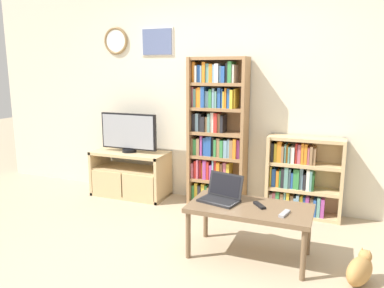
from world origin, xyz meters
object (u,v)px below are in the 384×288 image
Objects in this scene: coffee_table at (250,212)px; remote_near_laptop at (285,213)px; laptop at (222,194)px; tv_stand at (130,174)px; television at (129,133)px; cat at (360,270)px; bookshelf_tall at (216,134)px; bookshelf_short at (300,178)px; remote_far_from_laptop at (259,205)px.

coffee_table is 6.30× the size of remote_near_laptop.
coffee_table is 0.29m from laptop.
laptop is (-0.27, 0.05, 0.11)m from coffee_table.
television is at bearing 123.66° from tv_stand.
bookshelf_tall is at bearing 166.30° from cat.
bookshelf_short reaches higher than remote_near_laptop.
remote_near_laptop is at bearing -27.57° from television.
laptop is at bearing 169.74° from coffee_table.
bookshelf_tall reaches higher than television.
tv_stand is 2.13m from remote_far_from_laptop.
tv_stand is 1.77× the size of cat.
tv_stand is 5.87× the size of remote_near_laptop.
laptop is at bearing -163.16° from cat.
cat is at bearing 5.63° from laptop.
laptop is 0.59m from remote_near_laptop.
bookshelf_tall reaches higher than remote_near_laptop.
television is 2.40m from remote_near_laptop.
remote_near_laptop is (2.10, -1.10, -0.36)m from television.
bookshelf_short is at bearing 3.66° from tv_stand.
remote_far_from_laptop is (1.88, -0.99, -0.36)m from television.
remote_far_from_laptop is at bearing -27.76° from tv_stand.
tv_stand is 1.82m from laptop.
remote_far_from_laptop reaches higher than coffee_table.
bookshelf_short is 1.19m from coffee_table.
laptop is 1.24m from cat.
remote_far_from_laptop is at bearing -55.67° from bookshelf_tall.
coffee_table reaches higher than cat.
remote_near_laptop is (0.30, -0.08, 0.06)m from coffee_table.
remote_far_from_laptop reaches higher than cat.
bookshelf_tall reaches higher than cat.
bookshelf_short reaches higher than cat.
remote_far_from_laptop is 0.90m from cat.
bookshelf_short is at bearing 3.64° from television.
cat is (0.59, -0.03, -0.36)m from remote_near_laptop.
coffee_table is 1.89× the size of cat.
laptop reaches higher than cat.
bookshelf_tall is at bearing 85.98° from remote_far_from_laptop.
bookshelf_short reaches higher than tv_stand.
television is 1.84m from laptop.
laptop is at bearing -0.44° from remote_near_laptop.
bookshelf_tall is at bearing 6.56° from tv_stand.
laptop reaches higher than coffee_table.
cat is at bearing -22.82° from television.
coffee_table is (0.68, -1.14, -0.45)m from bookshelf_tall.
cat is at bearing -170.84° from remote_near_laptop.
cat is at bearing -64.77° from bookshelf_short.
remote_near_laptop is at bearing -89.56° from bookshelf_short.
television is 2.14m from bookshelf_short.
bookshelf_short reaches higher than remote_far_from_laptop.
coffee_table is at bearing -2.72° from remote_near_laptop.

